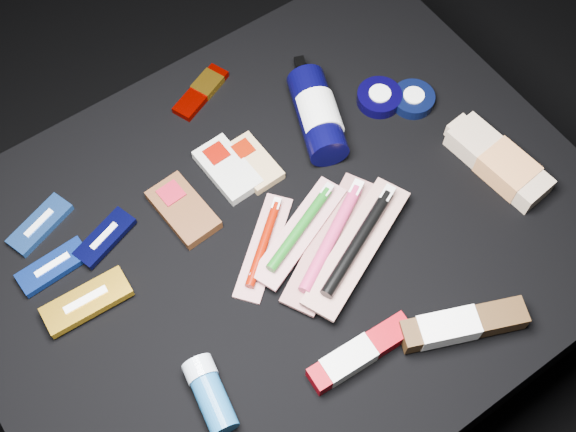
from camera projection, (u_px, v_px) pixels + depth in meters
ground at (285, 318)px, 1.49m from camera, size 3.00×3.00×0.00m
cloth_table at (284, 280)px, 1.31m from camera, size 0.98×0.78×0.40m
luna_bar_0 at (40, 225)px, 1.13m from camera, size 0.12×0.07×0.01m
luna_bar_1 at (53, 267)px, 1.09m from camera, size 0.11×0.05×0.01m
luna_bar_2 at (105, 238)px, 1.11m from camera, size 0.11×0.07×0.01m
luna_bar_3 at (87, 302)px, 1.06m from camera, size 0.13×0.06×0.02m
clif_bar_0 at (182, 208)px, 1.14m from camera, size 0.07×0.12×0.02m
clif_bar_1 at (226, 167)px, 1.18m from camera, size 0.07×0.12×0.02m
clif_bar_2 at (251, 161)px, 1.18m from camera, size 0.06×0.10×0.02m
power_bar at (203, 89)px, 1.25m from camera, size 0.12×0.08×0.01m
lotion_bottle at (317, 115)px, 1.20m from camera, size 0.12×0.21×0.07m
cream_tin_upper at (379, 97)px, 1.24m from camera, size 0.08×0.08×0.02m
cream_tin_lower at (413, 99)px, 1.24m from camera, size 0.07×0.07×0.02m
bodywash_bottle at (500, 163)px, 1.17m from camera, size 0.08×0.19×0.04m
deodorant_stick at (210, 394)px, 0.99m from camera, size 0.06×0.11×0.04m
toothbrush_pack_0 at (264, 244)px, 1.11m from camera, size 0.17×0.15×0.02m
toothbrush_pack_1 at (332, 238)px, 1.11m from camera, size 0.24×0.17×0.03m
toothbrush_pack_2 at (301, 229)px, 1.11m from camera, size 0.21×0.12×0.02m
toothbrush_pack_3 at (358, 243)px, 1.09m from camera, size 0.25×0.15×0.03m
toothpaste_carton_red at (356, 355)px, 1.02m from camera, size 0.17×0.04×0.03m
toothpaste_carton_green at (458, 326)px, 1.04m from camera, size 0.18×0.11×0.04m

